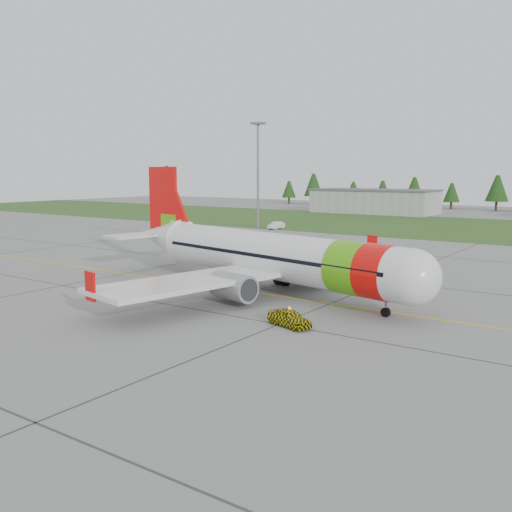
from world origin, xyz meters
The scene contains 8 objects.
ground centered at (0.00, 0.00, 0.00)m, with size 320.00×320.00×0.00m, color gray.
aircraft centered at (2.85, 9.20, 3.33)m, with size 37.73×35.34×11.54m.
follow_me_car centered at (10.89, -0.02, 1.84)m, with size 1.48×1.25×3.68m, color yellow.
service_van centered at (-28.11, 58.59, 2.17)m, with size 1.52×1.43×4.35m, color silver.
grass_strip centered at (0.00, 82.00, 0.01)m, with size 320.00×50.00×0.03m, color #30561E.
taxi_guideline centered at (0.00, 8.00, 0.01)m, with size 120.00×0.25×0.02m, color gold.
hangar_west centered at (-30.00, 110.00, 3.00)m, with size 32.00×14.00×6.00m, color #A8A8A3.
floodlight_mast centered at (-32.00, 58.00, 10.00)m, with size 0.50×0.50×20.00m, color slate.
Camera 1 is at (31.61, -33.95, 10.98)m, focal length 40.00 mm.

